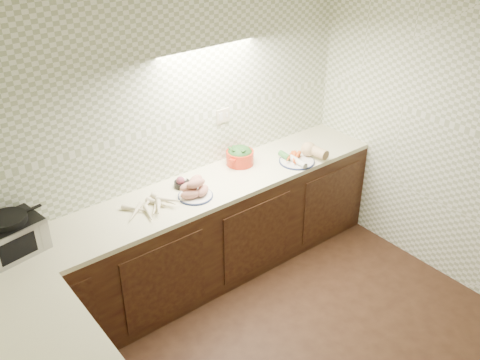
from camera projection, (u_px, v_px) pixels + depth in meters
room at (340, 190)px, 2.85m from camera, size 3.60×3.60×2.60m
counter at (176, 334)px, 3.54m from camera, size 3.60×3.60×0.90m
toaster_oven at (12, 235)px, 3.52m from camera, size 0.43×0.36×0.27m
parsnip_pile at (147, 208)px, 3.99m from camera, size 0.39×0.35×0.07m
sweet_potato_plate at (195, 189)px, 4.16m from camera, size 0.28×0.28×0.17m
onion_bowl at (182, 183)px, 4.30m from camera, size 0.13×0.13×0.09m
dutch_oven at (240, 155)px, 4.62m from camera, size 0.32×0.32×0.17m
veg_plate at (302, 154)px, 4.71m from camera, size 0.38×0.32×0.14m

